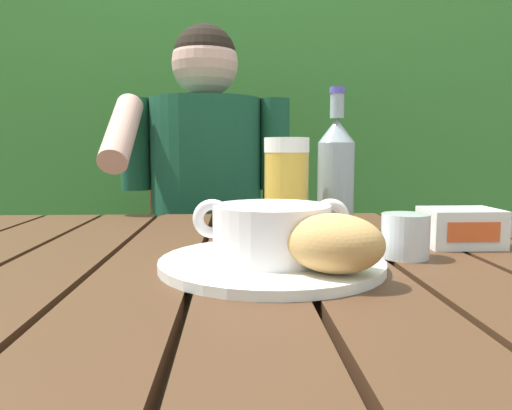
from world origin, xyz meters
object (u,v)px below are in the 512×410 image
(person_eating, at_px, (205,203))
(beer_glass, at_px, (286,186))
(chair_near_diner, at_px, (210,269))
(soup_bowl, at_px, (272,230))
(bread_roll, at_px, (335,243))
(butter_tub, at_px, (460,227))
(table_knife, at_px, (358,248))
(water_glass_small, at_px, (405,236))
(serving_plate, at_px, (271,263))
(beer_bottle, at_px, (336,172))

(person_eating, distance_m, beer_glass, 0.56)
(chair_near_diner, bearing_deg, soup_bowl, -82.36)
(bread_roll, distance_m, butter_tub, 0.32)
(soup_bowl, height_order, bread_roll, soup_bowl)
(butter_tub, bearing_deg, chair_near_diner, 117.50)
(butter_tub, height_order, table_knife, butter_tub)
(butter_tub, bearing_deg, water_glass_small, -146.36)
(person_eating, xyz_separation_m, serving_plate, (0.13, -0.77, 0.01))
(serving_plate, distance_m, bread_roll, 0.11)
(beer_glass, relative_size, butter_tub, 1.52)
(soup_bowl, relative_size, butter_tub, 1.77)
(chair_near_diner, height_order, bread_roll, chair_near_diner)
(table_knife, bearing_deg, chair_near_diner, 107.12)
(beer_glass, relative_size, water_glass_small, 2.60)
(soup_bowl, height_order, beer_glass, beer_glass)
(serving_plate, xyz_separation_m, water_glass_small, (0.19, 0.05, 0.03))
(chair_near_diner, xyz_separation_m, butter_tub, (0.44, -0.84, 0.27))
(serving_plate, height_order, butter_tub, butter_tub)
(serving_plate, height_order, table_knife, serving_plate)
(beer_bottle, bearing_deg, person_eating, 119.37)
(chair_near_diner, bearing_deg, person_eating, -90.83)
(butter_tub, xyz_separation_m, table_knife, (-0.17, -0.03, -0.03))
(butter_tub, bearing_deg, beer_bottle, 136.84)
(beer_bottle, relative_size, butter_tub, 2.34)
(beer_bottle, xyz_separation_m, table_knife, (-0.00, -0.18, -0.11))
(bread_roll, bearing_deg, beer_glass, 93.69)
(soup_bowl, xyz_separation_m, beer_bottle, (0.14, 0.28, 0.06))
(person_eating, bearing_deg, beer_glass, -71.42)
(chair_near_diner, xyz_separation_m, person_eating, (-0.00, -0.20, 0.24))
(beer_bottle, bearing_deg, chair_near_diner, 111.62)
(water_glass_small, xyz_separation_m, table_knife, (-0.05, 0.05, -0.03))
(serving_plate, bearing_deg, beer_glass, 79.49)
(bread_roll, bearing_deg, serving_plate, 130.60)
(serving_plate, relative_size, water_glass_small, 4.35)
(beer_glass, xyz_separation_m, beer_bottle, (0.10, 0.04, 0.02))
(water_glass_small, bearing_deg, person_eating, 114.24)
(chair_near_diner, xyz_separation_m, soup_bowl, (0.13, -0.97, 0.29))
(bread_roll, bearing_deg, soup_bowl, 130.60)
(person_eating, relative_size, serving_plate, 4.25)
(serving_plate, relative_size, table_knife, 1.78)
(soup_bowl, bearing_deg, water_glass_small, 14.50)
(bread_roll, distance_m, table_knife, 0.19)
(table_knife, bearing_deg, beer_glass, 122.90)
(butter_tub, bearing_deg, soup_bowl, -157.61)
(butter_tub, bearing_deg, person_eating, 124.41)
(person_eating, relative_size, beer_bottle, 4.63)
(serving_plate, relative_size, beer_bottle, 1.09)
(bread_roll, bearing_deg, butter_tub, 39.97)
(table_knife, bearing_deg, soup_bowl, -144.67)
(person_eating, bearing_deg, table_knife, -68.06)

